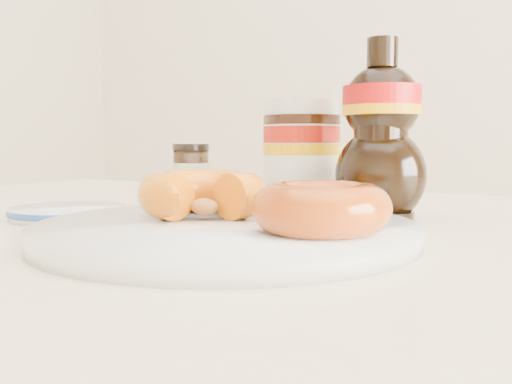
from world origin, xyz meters
The scene contains 8 objects.
dining_table centered at (0.00, 0.10, 0.67)m, with size 1.40×0.90×0.75m.
plate centered at (-0.04, 0.04, 0.76)m, with size 0.30×0.30×0.02m.
donut_bitten centered at (-0.08, 0.06, 0.78)m, with size 0.11×0.11×0.04m, color #DC510C.
donut_whole centered at (0.04, 0.03, 0.78)m, with size 0.10×0.10×0.03m, color #953A09.
nutella_jar centered at (-0.08, 0.28, 0.82)m, with size 0.09×0.09×0.13m.
syrup_bottle centered at (0.03, 0.23, 0.84)m, with size 0.09×0.08×0.18m, color black, non-canonical shape.
dark_jar centered at (-0.24, 0.28, 0.79)m, with size 0.05×0.05×0.08m.
blue_rim_saucer centered at (-0.26, 0.08, 0.76)m, with size 0.12×0.12×0.01m.
Camera 1 is at (0.19, -0.34, 0.83)m, focal length 40.00 mm.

